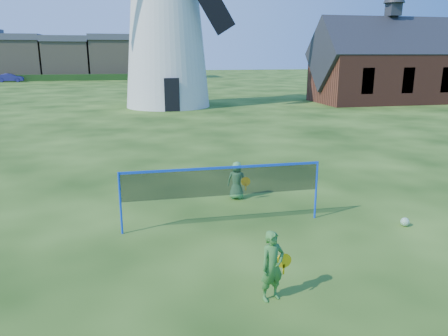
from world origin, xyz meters
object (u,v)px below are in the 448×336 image
player_boy (237,180)px  play_ball (405,222)px  player_girl (272,266)px  windmill (166,16)px  car_right (10,78)px  badminton_net (223,183)px  chapel (388,66)px

player_boy → play_ball: 4.75m
player_girl → windmill: bearing=70.4°
play_ball → car_right: (-24.97, 64.85, 0.53)m
badminton_net → player_girl: 3.54m
chapel → car_right: 56.18m
badminton_net → player_boy: badminton_net is taller
player_boy → car_right: (-21.31, 61.87, 0.07)m
windmill → badminton_net: windmill is taller
chapel → player_girl: chapel is taller
player_girl → player_boy: size_ratio=1.13×
chapel → badminton_net: chapel is taller
windmill → chapel: size_ratio=1.56×
player_girl → chapel: bearing=36.7°
windmill → player_boy: (-0.05, -24.11, -6.60)m
player_girl → car_right: bearing=88.8°
car_right → player_boy: bearing=-166.3°
windmill → play_ball: windmill is taller
car_right → chapel: bearing=-138.4°
player_boy → car_right: car_right is taller
player_boy → play_ball: bearing=159.8°
player_girl → play_ball: size_ratio=5.85×
player_girl → player_boy: player_girl is taller
windmill → play_ball: size_ratio=94.26×
chapel → badminton_net: (-20.47, -25.45, -2.01)m
windmill → play_ball: (3.61, -27.10, -7.06)m
badminton_net → player_boy: bearing=66.9°
play_ball → car_right: car_right is taller
windmill → player_girl: (-0.75, -29.59, -6.53)m
windmill → chapel: 20.00m
chapel → badminton_net: 32.73m
chapel → player_boy: chapel is taller
badminton_net → chapel: bearing=51.2°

